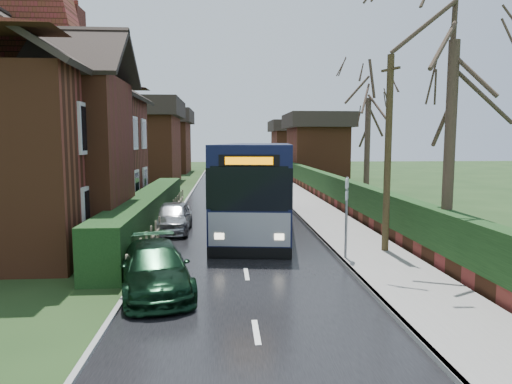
{
  "coord_description": "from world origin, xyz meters",
  "views": [
    {
      "loc": [
        -0.61,
        -14.72,
        3.82
      ],
      "look_at": [
        0.64,
        3.25,
        1.8
      ],
      "focal_mm": 32.0,
      "sensor_mm": 36.0,
      "label": 1
    }
  ],
  "objects": [
    {
      "name": "ground",
      "position": [
        0.0,
        0.0,
        0.0
      ],
      "size": [
        140.0,
        140.0,
        0.0
      ],
      "primitive_type": "plane",
      "color": "#2A431D",
      "rests_on": "ground"
    },
    {
      "name": "road",
      "position": [
        0.0,
        10.0,
        0.01
      ],
      "size": [
        6.0,
        100.0,
        0.02
      ],
      "primitive_type": "cube",
      "color": "black",
      "rests_on": "ground"
    },
    {
      "name": "pavement",
      "position": [
        4.25,
        10.0,
        0.07
      ],
      "size": [
        2.5,
        100.0,
        0.14
      ],
      "primitive_type": "cube",
      "color": "slate",
      "rests_on": "ground"
    },
    {
      "name": "kerb_right",
      "position": [
        3.05,
        10.0,
        0.07
      ],
      "size": [
        0.12,
        100.0,
        0.14
      ],
      "primitive_type": "cube",
      "color": "gray",
      "rests_on": "ground"
    },
    {
      "name": "kerb_left",
      "position": [
        -3.05,
        10.0,
        0.05
      ],
      "size": [
        0.12,
        100.0,
        0.1
      ],
      "primitive_type": "cube",
      "color": "gray",
      "rests_on": "ground"
    },
    {
      "name": "front_hedge",
      "position": [
        -3.9,
        5.0,
        0.8
      ],
      "size": [
        1.2,
        16.0,
        1.6
      ],
      "primitive_type": "cube",
      "color": "black",
      "rests_on": "ground"
    },
    {
      "name": "picket_fence",
      "position": [
        -3.15,
        5.0,
        0.45
      ],
      "size": [
        0.1,
        16.0,
        0.9
      ],
      "primitive_type": null,
      "color": "tan",
      "rests_on": "ground"
    },
    {
      "name": "right_wall_hedge",
      "position": [
        5.8,
        10.0,
        1.02
      ],
      "size": [
        0.6,
        50.0,
        1.8
      ],
      "color": "brown",
      "rests_on": "ground"
    },
    {
      "name": "brick_house",
      "position": [
        -8.73,
        4.78,
        4.38
      ],
      "size": [
        9.3,
        14.6,
        10.3
      ],
      "color": "brown",
      "rests_on": "ground"
    },
    {
      "name": "bus",
      "position": [
        0.9,
        5.62,
        1.83
      ],
      "size": [
        4.23,
        12.4,
        3.69
      ],
      "rotation": [
        0.0,
        0.0,
        -0.12
      ],
      "color": "black",
      "rests_on": "ground"
    },
    {
      "name": "car_silver",
      "position": [
        -2.8,
        4.48,
        0.63
      ],
      "size": [
        1.51,
        3.72,
        1.27
      ],
      "primitive_type": "imported",
      "rotation": [
        0.0,
        0.0,
        0.0
      ],
      "color": "#B0B1B5",
      "rests_on": "ground"
    },
    {
      "name": "car_green",
      "position": [
        -2.4,
        -3.25,
        0.6
      ],
      "size": [
        2.57,
        4.39,
        1.2
      ],
      "primitive_type": "imported",
      "rotation": [
        0.0,
        0.0,
        0.23
      ],
      "color": "black",
      "rests_on": "ground"
    },
    {
      "name": "car_distant",
      "position": [
        2.0,
        39.09,
        0.62
      ],
      "size": [
        1.84,
        3.89,
        1.23
      ],
      "primitive_type": "imported",
      "rotation": [
        0.0,
        0.0,
        3.29
      ],
      "color": "black",
      "rests_on": "ground"
    },
    {
      "name": "bus_stop_sign",
      "position": [
        3.2,
        -0.82,
        1.78
      ],
      "size": [
        0.21,
        0.4,
        2.71
      ],
      "rotation": [
        0.0,
        0.0,
        -0.4
      ],
      "color": "slate",
      "rests_on": "ground"
    },
    {
      "name": "telegraph_pole",
      "position": [
        4.8,
        0.07,
        3.34
      ],
      "size": [
        0.37,
        0.82,
        6.6
      ],
      "rotation": [
        0.0,
        0.0,
        0.35
      ],
      "color": "#322916",
      "rests_on": "ground"
    },
    {
      "name": "tree_right_near",
      "position": [
        6.0,
        -1.7,
        7.15
      ],
      "size": [
        4.43,
        4.43,
        9.57
      ],
      "color": "#34291F",
      "rests_on": "ground"
    },
    {
      "name": "tree_right_far",
      "position": [
        7.86,
        11.94,
        6.76
      ],
      "size": [
        4.68,
        4.68,
        9.05
      ],
      "color": "#392A21",
      "rests_on": "ground"
    }
  ]
}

